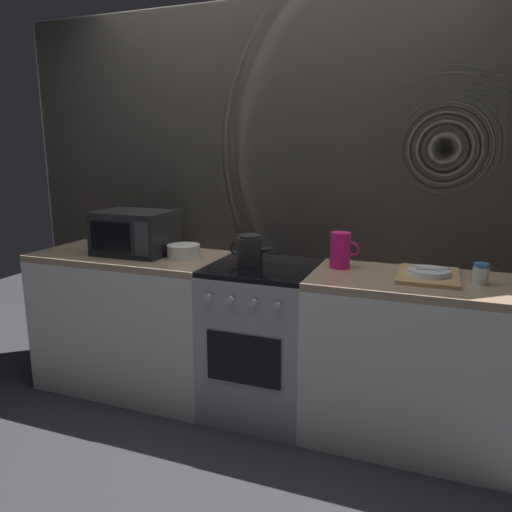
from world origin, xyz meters
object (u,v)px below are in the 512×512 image
at_px(spice_jar, 481,274).
at_px(dish_pile, 428,274).
at_px(mixing_bowl, 184,251).
at_px(kettle, 250,249).
at_px(pitcher, 341,250).
at_px(stove_unit, 263,339).
at_px(microwave, 135,233).

bearing_deg(spice_jar, dish_pile, 171.59).
distance_m(mixing_bowl, spice_jar, 1.65).
relative_size(kettle, mixing_bowl, 1.42).
distance_m(pitcher, dish_pile, 0.48).
xyz_separation_m(stove_unit, kettle, (-0.09, 0.02, 0.53)).
xyz_separation_m(mixing_bowl, dish_pile, (1.41, 0.03, -0.02)).
distance_m(stove_unit, dish_pile, 1.01).
relative_size(kettle, pitcher, 1.42).
bearing_deg(mixing_bowl, stove_unit, -1.61).
height_order(microwave, mixing_bowl, microwave).
bearing_deg(stove_unit, pitcher, 12.58).
relative_size(microwave, dish_pile, 1.15).
bearing_deg(mixing_bowl, kettle, 1.05).
bearing_deg(stove_unit, microwave, 179.66).
bearing_deg(kettle, mixing_bowl, -178.95).
height_order(mixing_bowl, pitcher, pitcher).
relative_size(pitcher, dish_pile, 0.50).
bearing_deg(dish_pile, stove_unit, -177.29).
distance_m(kettle, pitcher, 0.52).
bearing_deg(kettle, pitcher, 8.01).
height_order(stove_unit, pitcher, pitcher).
bearing_deg(stove_unit, mixing_bowl, 178.39).
distance_m(kettle, mixing_bowl, 0.43).
bearing_deg(spice_jar, mixing_bowl, 179.72).
height_order(microwave, dish_pile, microwave).
relative_size(microwave, kettle, 1.62).
height_order(microwave, kettle, microwave).
distance_m(microwave, spice_jar, 1.99).
bearing_deg(spice_jar, kettle, 179.25).
xyz_separation_m(kettle, mixing_bowl, (-0.43, -0.01, -0.04)).
bearing_deg(mixing_bowl, spice_jar, -0.28).
bearing_deg(kettle, microwave, -178.70).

